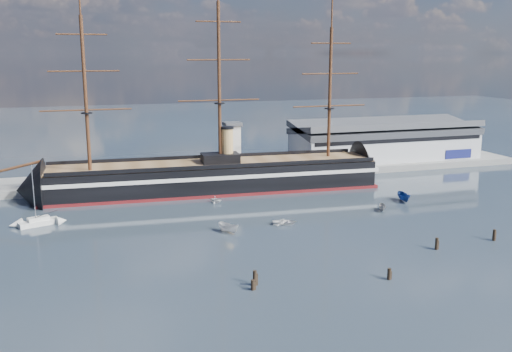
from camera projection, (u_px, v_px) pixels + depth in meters
name	position (u px, v px, depth m)	size (l,w,h in m)	color
ground	(257.00, 207.00, 138.74)	(600.00, 600.00, 0.00)	#232F39
quay	(252.00, 175.00, 175.24)	(180.00, 18.00, 2.00)	slate
warehouse	(385.00, 141.00, 191.51)	(63.00, 21.00, 11.60)	#B7BABC
quay_tower	(233.00, 147.00, 168.31)	(5.00, 5.00, 15.00)	silver
warship	(207.00, 177.00, 154.21)	(113.33, 21.45, 53.94)	black
sailboat	(39.00, 222.00, 124.19)	(8.77, 5.19, 13.49)	silver
motorboat_a	(229.00, 233.00, 119.29)	(6.32, 2.32, 2.53)	silver
motorboat_b	(285.00, 224.00, 125.04)	(3.35, 1.34, 1.56)	silver
motorboat_c	(382.00, 211.00, 135.79)	(4.87, 1.79, 1.95)	gray
motorboat_d	(216.00, 203.00, 143.15)	(5.18, 2.25, 1.90)	silver
motorboat_f	(404.00, 202.00, 144.32)	(7.01, 2.57, 2.80)	navy
piling_near_left	(255.00, 286.00, 92.07)	(0.64, 0.64, 3.28)	black
piling_near_mid	(389.00, 280.00, 94.54)	(0.64, 0.64, 2.67)	black
piling_near_right	(436.00, 249.00, 109.02)	(0.64, 0.64, 3.04)	black
piling_far_right	(494.00, 241.00, 114.24)	(0.64, 0.64, 3.02)	black
piling_extra	(253.00, 290.00, 90.35)	(0.64, 0.64, 2.42)	black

